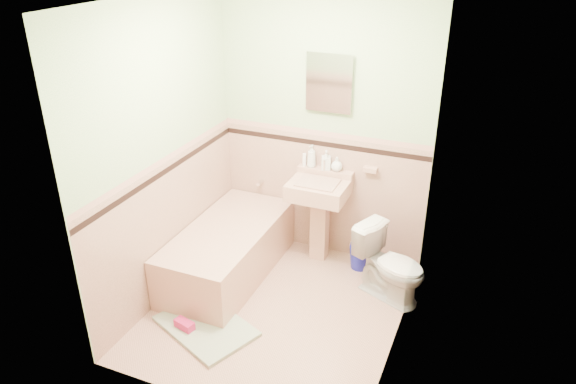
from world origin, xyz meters
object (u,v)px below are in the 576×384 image
at_px(bathtub, 228,252).
at_px(soap_bottle_left, 312,156).
at_px(shoe, 184,324).
at_px(soap_bottle_right, 337,164).
at_px(toilet, 391,265).
at_px(bucket, 360,257).
at_px(soap_bottle_mid, 326,160).
at_px(medicine_cabinet, 329,83).
at_px(sink, 318,222).

distance_m(bathtub, soap_bottle_left, 1.18).
height_order(bathtub, shoe, bathtub).
bearing_deg(soap_bottle_right, toilet, -35.55).
bearing_deg(bucket, bathtub, -152.81).
height_order(soap_bottle_mid, toilet, soap_bottle_mid).
bearing_deg(bucket, medicine_cabinet, 157.61).
xyz_separation_m(soap_bottle_left, shoe, (-0.48, -1.57, -0.93)).
relative_size(soap_bottle_left, bucket, 1.01).
height_order(soap_bottle_left, shoe, soap_bottle_left).
bearing_deg(soap_bottle_mid, toilet, -31.71).
height_order(soap_bottle_right, shoe, soap_bottle_right).
bearing_deg(soap_bottle_mid, sink, -90.71).
bearing_deg(bathtub, toilet, 9.02).
bearing_deg(toilet, soap_bottle_right, 77.74).
relative_size(toilet, shoe, 3.83).
height_order(bathtub, bucket, bathtub).
bearing_deg(soap_bottle_right, medicine_cabinet, 164.38).
bearing_deg(bathtub, shoe, -86.13).
bearing_deg(soap_bottle_left, sink, -51.88).
height_order(soap_bottle_mid, shoe, soap_bottle_mid).
bearing_deg(medicine_cabinet, soap_bottle_left, -168.01).
bearing_deg(medicine_cabinet, shoe, -111.23).
relative_size(medicine_cabinet, bucket, 2.12).
relative_size(soap_bottle_right, shoe, 0.80).
distance_m(bathtub, soap_bottle_mid, 1.24).
bearing_deg(soap_bottle_right, bucket, -24.56).
bearing_deg(soap_bottle_right, bathtub, -137.96).
distance_m(soap_bottle_mid, bucket, 0.98).
xyz_separation_m(bathtub, medicine_cabinet, (0.68, 0.74, 1.47)).
xyz_separation_m(bathtub, bucket, (1.10, 0.57, -0.12)).
relative_size(medicine_cabinet, soap_bottle_right, 3.36).
relative_size(sink, medicine_cabinet, 1.85).
height_order(soap_bottle_right, bucket, soap_bottle_right).
height_order(bathtub, soap_bottle_left, soap_bottle_left).
relative_size(sink, toilet, 1.30).
height_order(sink, soap_bottle_right, soap_bottle_right).
xyz_separation_m(soap_bottle_left, soap_bottle_right, (0.25, 0.00, -0.04)).
bearing_deg(medicine_cabinet, soap_bottle_mid, -85.77).
bearing_deg(shoe, bucket, 67.95).
xyz_separation_m(bathtub, soap_bottle_right, (0.79, 0.71, 0.73)).
height_order(bathtub, medicine_cabinet, medicine_cabinet).
bearing_deg(shoe, toilet, 52.12).
distance_m(bathtub, soap_bottle_right, 1.29).
bearing_deg(toilet, shoe, 151.26).
bearing_deg(medicine_cabinet, sink, -90.00).
xyz_separation_m(medicine_cabinet, bucket, (0.42, -0.17, -1.59)).
height_order(soap_bottle_left, bucket, soap_bottle_left).
bearing_deg(medicine_cabinet, bucket, -22.39).
relative_size(soap_bottle_left, soap_bottle_mid, 1.17).
bearing_deg(sink, toilet, -21.02).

